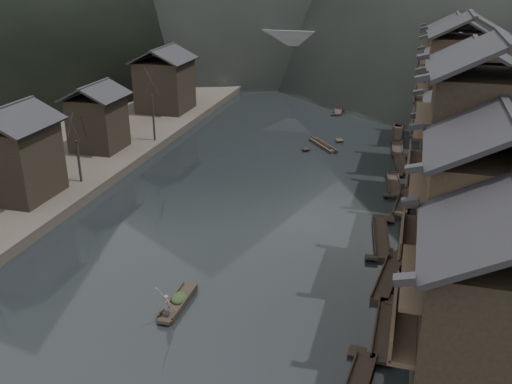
% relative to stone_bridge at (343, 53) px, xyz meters
% --- Properties ---
extents(water, '(300.00, 300.00, 0.00)m').
position_rel_stone_bridge_xyz_m(water, '(0.00, -72.00, -5.11)').
color(water, black).
rests_on(water, ground).
extents(left_bank, '(40.00, 200.00, 1.20)m').
position_rel_stone_bridge_xyz_m(left_bank, '(-35.00, -32.00, -4.51)').
color(left_bank, '#2D2823').
rests_on(left_bank, ground).
extents(stilt_houses, '(9.00, 67.60, 16.97)m').
position_rel_stone_bridge_xyz_m(stilt_houses, '(17.28, -52.81, 3.89)').
color(stilt_houses, black).
rests_on(stilt_houses, ground).
extents(left_houses, '(8.10, 53.20, 8.73)m').
position_rel_stone_bridge_xyz_m(left_houses, '(-20.50, -51.88, 0.55)').
color(left_houses, black).
rests_on(left_houses, left_bank).
extents(bare_trees, '(3.85, 41.06, 7.70)m').
position_rel_stone_bridge_xyz_m(bare_trees, '(-17.00, -59.85, 1.13)').
color(bare_trees, black).
rests_on(bare_trees, left_bank).
extents(moored_sampans, '(3.26, 60.21, 0.47)m').
position_rel_stone_bridge_xyz_m(moored_sampans, '(11.79, -51.55, -4.91)').
color(moored_sampans, black).
rests_on(moored_sampans, water).
extents(midriver_boats, '(4.34, 21.83, 0.45)m').
position_rel_stone_bridge_xyz_m(midriver_boats, '(2.71, -30.12, -4.91)').
color(midriver_boats, black).
rests_on(midriver_boats, water).
extents(stone_bridge, '(40.00, 6.00, 9.00)m').
position_rel_stone_bridge_xyz_m(stone_bridge, '(0.00, 0.00, 0.00)').
color(stone_bridge, '#4C4C4F').
rests_on(stone_bridge, ground).
extents(hero_sampan, '(1.04, 4.82, 0.43)m').
position_rel_stone_bridge_xyz_m(hero_sampan, '(-0.66, -73.11, -4.91)').
color(hero_sampan, black).
rests_on(hero_sampan, water).
extents(cargo_heap, '(1.06, 1.39, 0.64)m').
position_rel_stone_bridge_xyz_m(cargo_heap, '(-0.66, -72.89, -4.36)').
color(cargo_heap, black).
rests_on(cargo_heap, hero_sampan).
extents(boatman, '(0.70, 0.60, 1.63)m').
position_rel_stone_bridge_xyz_m(boatman, '(-0.65, -74.80, -3.86)').
color(boatman, '#565658').
rests_on(boatman, hero_sampan).
extents(bamboo_pole, '(0.70, 2.12, 3.30)m').
position_rel_stone_bridge_xyz_m(bamboo_pole, '(-0.45, -74.80, -1.39)').
color(bamboo_pole, '#8C7A51').
rests_on(bamboo_pole, boatman).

